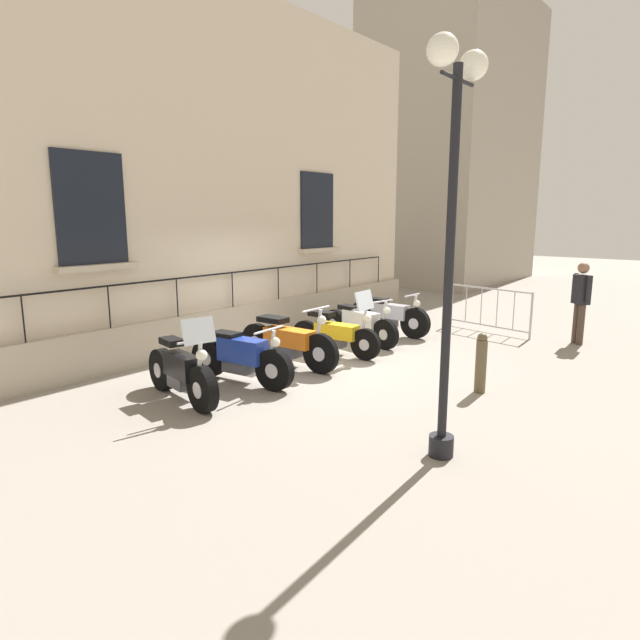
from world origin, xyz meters
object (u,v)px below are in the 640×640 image
(motorcycle_blue, at_px, (241,358))
(pedestrian_standing, at_px, (581,298))
(motorcycle_silver, at_px, (388,316))
(bollard, at_px, (481,363))
(motorcycle_black, at_px, (182,373))
(motorcycle_yellow, at_px, (336,334))
(lamppost, at_px, (452,202))
(motorcycle_white, at_px, (360,324))
(motorcycle_orange, at_px, (288,342))
(crowd_barrier, at_px, (489,308))

(motorcycle_blue, distance_m, pedestrian_standing, 7.31)
(motorcycle_silver, relative_size, bollard, 2.25)
(motorcycle_black, distance_m, motorcycle_silver, 5.80)
(motorcycle_yellow, bearing_deg, bollard, -7.53)
(motorcycle_yellow, relative_size, lamppost, 0.46)
(bollard, bearing_deg, pedestrian_standing, 86.07)
(motorcycle_white, bearing_deg, motorcycle_black, -88.84)
(motorcycle_yellow, distance_m, lamppost, 5.23)
(motorcycle_yellow, bearing_deg, motorcycle_black, -92.13)
(motorcycle_white, distance_m, motorcycle_silver, 1.14)
(motorcycle_orange, bearing_deg, pedestrian_standing, 55.37)
(motorcycle_black, bearing_deg, motorcycle_orange, 90.88)
(motorcycle_silver, height_order, bollard, motorcycle_silver)
(motorcycle_orange, xyz_separation_m, bollard, (3.28, 0.79, 0.02))
(motorcycle_yellow, height_order, crowd_barrier, motorcycle_yellow)
(motorcycle_blue, relative_size, motorcycle_white, 0.96)
(motorcycle_silver, relative_size, pedestrian_standing, 1.22)
(motorcycle_yellow, height_order, bollard, motorcycle_yellow)
(motorcycle_blue, relative_size, motorcycle_silver, 0.97)
(motorcycle_black, relative_size, motorcycle_yellow, 0.97)
(crowd_barrier, bearing_deg, motorcycle_silver, -135.01)
(lamppost, distance_m, pedestrian_standing, 7.08)
(motorcycle_yellow, height_order, lamppost, lamppost)
(motorcycle_black, relative_size, motorcycle_orange, 0.88)
(motorcycle_black, bearing_deg, motorcycle_yellow, 87.87)
(motorcycle_black, height_order, motorcycle_orange, motorcycle_black)
(motorcycle_blue, distance_m, lamppost, 4.48)
(bollard, bearing_deg, motorcycle_orange, -166.46)
(motorcycle_black, xyz_separation_m, motorcycle_yellow, (0.13, 3.54, 0.00))
(crowd_barrier, bearing_deg, bollard, -69.33)
(motorcycle_yellow, height_order, motorcycle_silver, motorcycle_yellow)
(motorcycle_orange, bearing_deg, bollard, 13.54)
(motorcycle_black, relative_size, lamppost, 0.44)
(pedestrian_standing, bearing_deg, lamppost, -87.74)
(motorcycle_yellow, distance_m, crowd_barrier, 4.21)
(motorcycle_blue, height_order, pedestrian_standing, pedestrian_standing)
(motorcycle_orange, distance_m, motorcycle_yellow, 1.21)
(motorcycle_black, distance_m, lamppost, 4.56)
(crowd_barrier, distance_m, pedestrian_standing, 1.99)
(motorcycle_blue, xyz_separation_m, motorcycle_white, (-0.15, 3.54, -0.02))
(motorcycle_black, bearing_deg, motorcycle_white, 91.16)
(pedestrian_standing, bearing_deg, motorcycle_white, -141.82)
(motorcycle_orange, bearing_deg, motorcycle_black, -89.12)
(motorcycle_orange, relative_size, crowd_barrier, 1.04)
(lamppost, height_order, pedestrian_standing, lamppost)
(motorcycle_yellow, xyz_separation_m, crowd_barrier, (1.47, 3.94, 0.14))
(bollard, bearing_deg, motorcycle_blue, -147.81)
(motorcycle_white, distance_m, bollard, 3.67)
(motorcycle_orange, bearing_deg, motorcycle_white, 91.43)
(motorcycle_white, xyz_separation_m, pedestrian_standing, (3.64, 2.86, 0.57))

